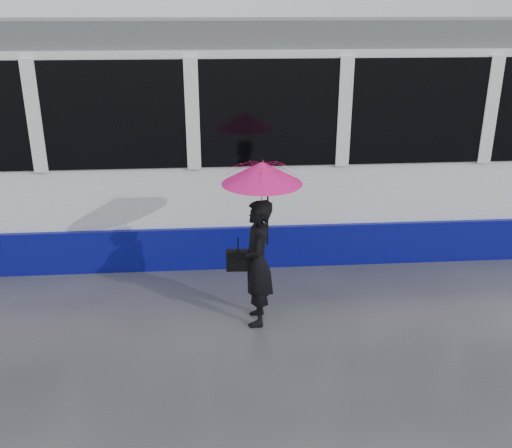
{
  "coord_description": "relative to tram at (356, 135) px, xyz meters",
  "views": [
    {
      "loc": [
        -0.13,
        -6.17,
        3.53
      ],
      "look_at": [
        0.37,
        0.13,
        1.1
      ],
      "focal_mm": 40.0,
      "sensor_mm": 36.0,
      "label": 1
    }
  ],
  "objects": [
    {
      "name": "tram",
      "position": [
        0.0,
        0.0,
        0.0
      ],
      "size": [
        26.0,
        2.56,
        3.35
      ],
      "color": "white",
      "rests_on": "ground"
    },
    {
      "name": "woman",
      "position": [
        -1.78,
        -2.74,
        -0.88
      ],
      "size": [
        0.39,
        0.57,
        1.52
      ],
      "primitive_type": "imported",
      "rotation": [
        0.0,
        0.0,
        -1.63
      ],
      "color": "black",
      "rests_on": "ground"
    },
    {
      "name": "handbag",
      "position": [
        -2.0,
        -2.72,
        -0.84
      ],
      "size": [
        0.28,
        0.13,
        0.41
      ],
      "rotation": [
        0.0,
        0.0,
        -0.06
      ],
      "color": "black",
      "rests_on": "ground"
    },
    {
      "name": "ground",
      "position": [
        -2.13,
        -2.5,
        -1.64
      ],
      "size": [
        90.0,
        90.0,
        0.0
      ],
      "primitive_type": "plane",
      "color": "#2F2F34",
      "rests_on": "ground"
    },
    {
      "name": "rails",
      "position": [
        -2.13,
        -0.0,
        -1.63
      ],
      "size": [
        34.0,
        1.51,
        0.02
      ],
      "color": "#3F3D38",
      "rests_on": "ground"
    },
    {
      "name": "umbrella",
      "position": [
        -1.73,
        -2.74,
        0.02
      ],
      "size": [
        0.94,
        0.94,
        1.02
      ],
      "rotation": [
        0.0,
        0.0,
        -0.06
      ],
      "color": "#F5147A",
      "rests_on": "ground"
    }
  ]
}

